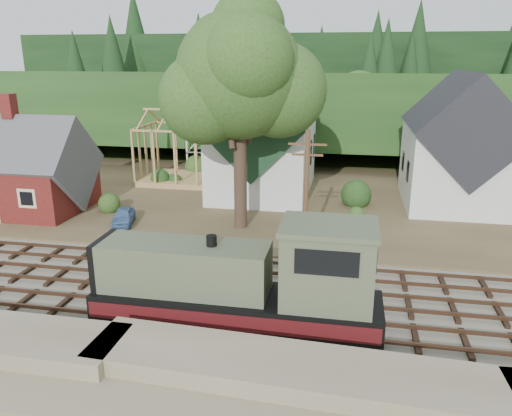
# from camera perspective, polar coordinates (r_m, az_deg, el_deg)

# --- Properties ---
(ground) EXTENTS (140.00, 140.00, 0.00)m
(ground) POSITION_cam_1_polar(r_m,az_deg,el_deg) (27.53, -10.40, -9.16)
(ground) COLOR #384C1E
(ground) RESTS_ON ground
(embankment) EXTENTS (64.00, 5.00, 1.60)m
(embankment) POSITION_cam_1_polar(r_m,az_deg,el_deg) (20.98, -19.07, -19.00)
(embankment) COLOR #7F7259
(embankment) RESTS_ON ground
(railroad_bed) EXTENTS (64.00, 11.00, 0.16)m
(railroad_bed) POSITION_cam_1_polar(r_m,az_deg,el_deg) (27.50, -10.41, -9.01)
(railroad_bed) COLOR #726B5B
(railroad_bed) RESTS_ON ground
(village_flat) EXTENTS (64.00, 26.00, 0.30)m
(village_flat) POSITION_cam_1_polar(r_m,az_deg,el_deg) (43.64, -2.07, 1.23)
(village_flat) COLOR brown
(village_flat) RESTS_ON ground
(hillside) EXTENTS (70.00, 28.96, 12.74)m
(hillside) POSITION_cam_1_polar(r_m,az_deg,el_deg) (66.71, 2.48, 6.63)
(hillside) COLOR #1E3F19
(hillside) RESTS_ON ground
(ridge) EXTENTS (80.00, 20.00, 12.00)m
(ridge) POSITION_cam_1_polar(r_m,az_deg,el_deg) (82.37, 4.11, 8.59)
(ridge) COLOR black
(ridge) RESTS_ON ground
(depot) EXTENTS (10.80, 7.41, 9.00)m
(depot) POSITION_cam_1_polar(r_m,az_deg,el_deg) (43.26, -25.51, 3.61)
(depot) COLOR #541314
(depot) RESTS_ON village_flat
(church) EXTENTS (8.40, 15.17, 13.00)m
(church) POSITION_cam_1_polar(r_m,az_deg,el_deg) (43.79, 0.93, 8.04)
(church) COLOR silver
(church) RESTS_ON village_flat
(farmhouse) EXTENTS (8.40, 10.80, 10.60)m
(farmhouse) POSITION_cam_1_polar(r_m,az_deg,el_deg) (43.43, 22.18, 6.29)
(farmhouse) COLOR silver
(farmhouse) RESTS_ON village_flat
(timber_frame) EXTENTS (8.20, 6.20, 6.99)m
(timber_frame) POSITION_cam_1_polar(r_m,az_deg,el_deg) (48.29, -8.06, 6.41)
(timber_frame) COLOR tan
(timber_frame) RESTS_ON village_flat
(lattice_tower) EXTENTS (3.20, 3.20, 12.12)m
(lattice_tower) POSITION_cam_1_polar(r_m,az_deg,el_deg) (53.24, -6.27, 14.79)
(lattice_tower) COLOR silver
(lattice_tower) RESTS_ON village_flat
(big_tree) EXTENTS (10.90, 8.40, 14.70)m
(big_tree) POSITION_cam_1_polar(r_m,az_deg,el_deg) (33.85, -1.59, 13.96)
(big_tree) COLOR #38281E
(big_tree) RESTS_ON village_flat
(telegraph_pole_near) EXTENTS (2.20, 0.28, 8.00)m
(telegraph_pole_near) POSITION_cam_1_polar(r_m,az_deg,el_deg) (29.30, 5.75, 1.55)
(telegraph_pole_near) COLOR #4C331E
(telegraph_pole_near) RESTS_ON ground
(locomotive) EXTENTS (12.85, 3.21, 5.11)m
(locomotive) POSITION_cam_1_polar(r_m,az_deg,el_deg) (22.61, -1.11, -8.61)
(locomotive) COLOR black
(locomotive) RESTS_ON railroad_bed
(car_blue) EXTENTS (2.23, 3.67, 1.17)m
(car_blue) POSITION_cam_1_polar(r_m,az_deg,el_deg) (37.31, -14.92, -0.94)
(car_blue) COLOR #5178AE
(car_blue) RESTS_ON village_flat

